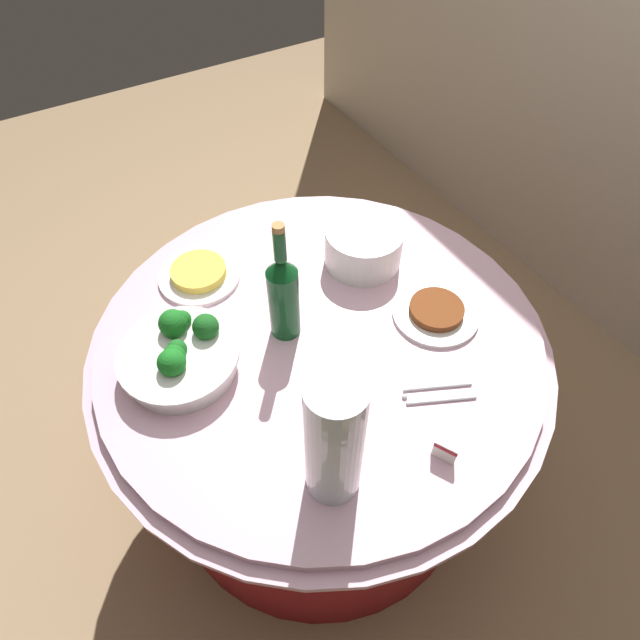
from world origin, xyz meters
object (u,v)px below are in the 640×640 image
(serving_tongs, at_px, (436,394))
(wine_bottle, at_px, (283,294))
(food_plate_stir_fry, at_px, (436,312))
(label_placard_front, at_px, (445,452))
(broccoli_bowl, at_px, (180,355))
(plate_stack, at_px, (363,246))
(food_plate_fried_egg, at_px, (199,274))
(decorative_fruit_vase, at_px, (334,443))

(serving_tongs, bearing_deg, wine_bottle, -149.71)
(food_plate_stir_fry, height_order, label_placard_front, label_placard_front)
(serving_tongs, bearing_deg, food_plate_stir_fry, 141.67)
(broccoli_bowl, xyz_separation_m, plate_stack, (-0.08, 0.56, 0.01))
(serving_tongs, height_order, food_plate_fried_egg, food_plate_fried_egg)
(label_placard_front, bearing_deg, food_plate_stir_fry, 143.38)
(wine_bottle, relative_size, food_plate_fried_egg, 1.53)
(serving_tongs, height_order, label_placard_front, label_placard_front)
(wine_bottle, height_order, serving_tongs, wine_bottle)
(broccoli_bowl, xyz_separation_m, serving_tongs, (0.37, 0.46, -0.04))
(plate_stack, distance_m, food_plate_stir_fry, 0.27)
(serving_tongs, height_order, food_plate_stir_fry, food_plate_stir_fry)
(broccoli_bowl, relative_size, food_plate_fried_egg, 1.27)
(food_plate_fried_egg, height_order, food_plate_stir_fry, food_plate_fried_egg)
(wine_bottle, distance_m, food_plate_fried_egg, 0.32)
(broccoli_bowl, xyz_separation_m, wine_bottle, (0.03, 0.26, 0.09))
(food_plate_stir_fry, bearing_deg, label_placard_front, -36.62)
(wine_bottle, xyz_separation_m, label_placard_front, (0.47, 0.11, -0.10))
(label_placard_front, bearing_deg, wine_bottle, -166.43)
(food_plate_fried_egg, relative_size, label_placard_front, 4.00)
(plate_stack, relative_size, wine_bottle, 0.62)
(broccoli_bowl, bearing_deg, plate_stack, 97.96)
(serving_tongs, bearing_deg, decorative_fruit_vase, -80.78)
(label_placard_front, bearing_deg, serving_tongs, 146.03)
(broccoli_bowl, distance_m, serving_tongs, 0.59)
(food_plate_fried_egg, bearing_deg, wine_bottle, 22.22)
(wine_bottle, bearing_deg, serving_tongs, 30.29)
(plate_stack, xyz_separation_m, food_plate_fried_egg, (-0.17, -0.41, -0.04))
(food_plate_fried_egg, bearing_deg, food_plate_stir_fry, 46.93)
(decorative_fruit_vase, bearing_deg, food_plate_fried_egg, -179.39)
(decorative_fruit_vase, distance_m, food_plate_fried_egg, 0.69)
(decorative_fruit_vase, bearing_deg, wine_bottle, 164.80)
(plate_stack, bearing_deg, food_plate_stir_fry, 10.65)
(wine_bottle, bearing_deg, food_plate_fried_egg, -157.78)
(plate_stack, bearing_deg, serving_tongs, -12.54)
(label_placard_front, bearing_deg, food_plate_fried_egg, -163.12)
(wine_bottle, xyz_separation_m, decorative_fruit_vase, (0.39, -0.11, 0.03))
(serving_tongs, distance_m, food_plate_stir_fry, 0.24)
(food_plate_fried_egg, bearing_deg, broccoli_bowl, -30.31)
(serving_tongs, xyz_separation_m, label_placard_front, (0.13, -0.09, 0.03))
(decorative_fruit_vase, height_order, food_plate_fried_egg, decorative_fruit_vase)
(decorative_fruit_vase, xyz_separation_m, food_plate_fried_egg, (-0.67, -0.01, -0.15))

